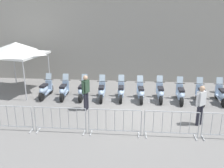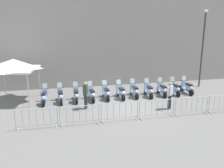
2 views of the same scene
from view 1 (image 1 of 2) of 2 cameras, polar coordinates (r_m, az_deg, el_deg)
The scene contains 18 objects.
ground_plane at distance 11.77m, azimuth 6.68°, elevation -6.82°, with size 120.00×120.00×0.00m, color slate.
motorcycle_0 at distance 14.10m, azimuth -15.09°, elevation -1.25°, with size 0.60×1.72×1.24m.
motorcycle_1 at distance 13.76m, azimuth -11.00°, elevation -1.42°, with size 0.72×1.70×1.24m.
motorcycle_2 at distance 13.52m, azimuth -6.78°, elevation -1.54°, with size 0.65×1.72×1.24m.
motorcycle_3 at distance 13.32m, azimuth -2.39°, elevation -1.73°, with size 0.74×1.70×1.24m.
motorcycle_4 at distance 13.30m, azimuth 2.09°, elevation -1.75°, with size 0.71×1.71×1.24m.
motorcycle_5 at distance 13.23m, azimuth 6.59°, elevation -1.96°, with size 0.73×1.70×1.24m.
motorcycle_6 at distance 13.39m, azimuth 11.01°, elevation -1.94°, with size 0.67×1.71×1.24m.
motorcycle_7 at distance 13.42m, azimuth 15.47°, elevation -2.21°, with size 0.64×1.72×1.24m.
motorcycle_8 at distance 13.65m, azimuth 19.77°, elevation -2.29°, with size 0.64×1.72×1.24m.
motorcycle_9 at distance 14.00m, azimuth 23.84°, elevation -2.28°, with size 0.64×1.72×1.24m.
barrier_segment_0 at distance 10.84m, azimuth -22.88°, elevation -7.26°, with size 2.03×0.81×1.07m.
barrier_segment_1 at distance 10.04m, azimuth -11.83°, elevation -8.16°, with size 2.03×0.81×1.07m.
barrier_segment_2 at distance 9.66m, azimuth 0.63°, elevation -8.82°, with size 2.03×0.81×1.07m.
barrier_segment_3 at distance 9.76m, azimuth 13.49°, elevation -9.06°, with size 2.03×0.81×1.07m.
officer_near_row_end at distance 10.91m, azimuth 19.73°, elevation -4.16°, with size 0.40×0.44×1.73m.
officer_mid_plaza at distance 11.86m, azimuth -6.05°, elevation -1.53°, with size 0.29×0.54×1.73m.
canopy_tent at distance 15.21m, azimuth -21.15°, elevation 7.52°, with size 2.78×2.78×2.91m.
Camera 1 is at (1.70, -10.63, 4.74)m, focal length 39.74 mm.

